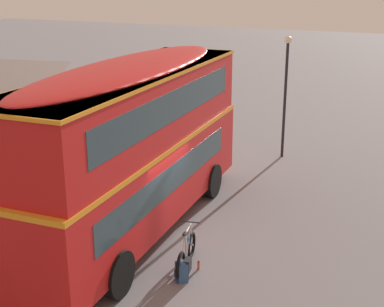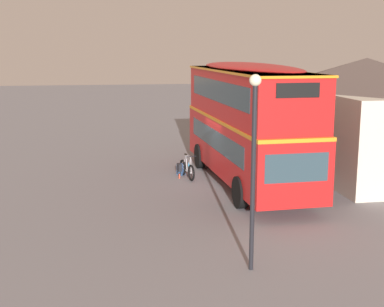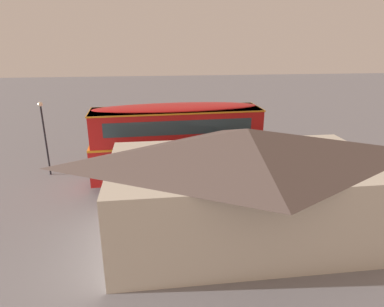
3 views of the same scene
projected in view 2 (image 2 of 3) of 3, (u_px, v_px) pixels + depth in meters
name	position (u px, v px, depth m)	size (l,w,h in m)	color
ground_plane	(226.00, 182.00, 21.22)	(120.00, 120.00, 0.00)	slate
double_decker_bus	(247.00, 118.00, 20.48)	(10.16, 3.02, 4.79)	black
touring_bicycle	(186.00, 169.00, 21.89)	(1.73, 0.67, 1.02)	black
backpack_on_ground	(181.00, 169.00, 22.42)	(0.38, 0.38, 0.51)	#2D4C7A
water_bottle_red_squeeze	(179.00, 176.00, 21.81)	(0.06, 0.06, 0.23)	#D84C33
pub_building	(364.00, 111.00, 23.85)	(11.83, 6.78, 4.91)	beige
street_lamp	(254.00, 152.00, 12.27)	(0.28, 0.28, 4.74)	black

